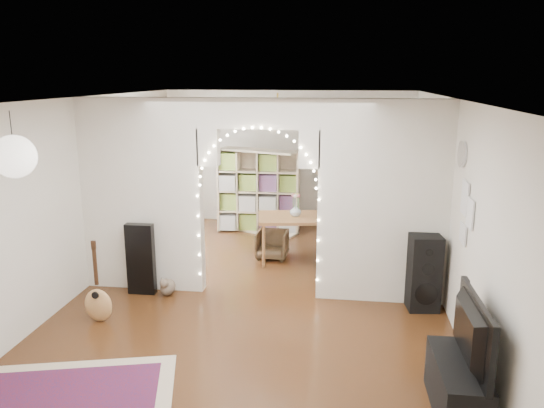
# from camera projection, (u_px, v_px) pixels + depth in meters

# --- Properties ---
(floor) EXTENTS (7.50, 7.50, 0.00)m
(floor) POSITION_uv_depth(u_px,v_px,m) (259.00, 292.00, 7.49)
(floor) COLOR black
(floor) RESTS_ON ground
(ceiling) EXTENTS (5.00, 7.50, 0.02)m
(ceiling) POSITION_uv_depth(u_px,v_px,m) (258.00, 98.00, 6.86)
(ceiling) COLOR white
(ceiling) RESTS_ON wall_back
(wall_back) EXTENTS (5.00, 0.02, 2.70)m
(wall_back) POSITION_uv_depth(u_px,v_px,m) (288.00, 158.00, 10.78)
(wall_back) COLOR silver
(wall_back) RESTS_ON floor
(wall_front) EXTENTS (5.00, 0.02, 2.70)m
(wall_front) POSITION_uv_depth(u_px,v_px,m) (170.00, 324.00, 3.56)
(wall_front) COLOR silver
(wall_front) RESTS_ON floor
(wall_left) EXTENTS (0.02, 7.50, 2.70)m
(wall_left) POSITION_uv_depth(u_px,v_px,m) (85.00, 194.00, 7.50)
(wall_left) COLOR silver
(wall_left) RESTS_ON floor
(wall_right) EXTENTS (0.02, 7.50, 2.70)m
(wall_right) POSITION_uv_depth(u_px,v_px,m) (450.00, 205.00, 6.84)
(wall_right) COLOR silver
(wall_right) RESTS_ON floor
(divider_wall) EXTENTS (5.00, 0.20, 2.70)m
(divider_wall) POSITION_uv_depth(u_px,v_px,m) (259.00, 194.00, 7.16)
(divider_wall) COLOR silver
(divider_wall) RESTS_ON floor
(fairy_lights) EXTENTS (1.64, 0.04, 1.60)m
(fairy_lights) POSITION_uv_depth(u_px,v_px,m) (257.00, 187.00, 7.00)
(fairy_lights) COLOR #FFEABF
(fairy_lights) RESTS_ON divider_wall
(window) EXTENTS (0.04, 1.20, 1.40)m
(window) POSITION_uv_depth(u_px,v_px,m) (135.00, 163.00, 9.20)
(window) COLOR white
(window) RESTS_ON wall_left
(wall_clock) EXTENTS (0.03, 0.31, 0.31)m
(wall_clock) POSITION_uv_depth(u_px,v_px,m) (463.00, 154.00, 6.09)
(wall_clock) COLOR white
(wall_clock) RESTS_ON wall_right
(picture_frames) EXTENTS (0.02, 0.50, 0.70)m
(picture_frames) POSITION_uv_depth(u_px,v_px,m) (466.00, 213.00, 5.85)
(picture_frames) COLOR white
(picture_frames) RESTS_ON wall_right
(paper_lantern) EXTENTS (0.40, 0.40, 0.40)m
(paper_lantern) POSITION_uv_depth(u_px,v_px,m) (14.00, 157.00, 4.90)
(paper_lantern) COLOR white
(paper_lantern) RESTS_ON ceiling
(ceiling_fan) EXTENTS (1.10, 1.10, 0.30)m
(ceiling_fan) POSITION_uv_depth(u_px,v_px,m) (278.00, 111.00, 8.85)
(ceiling_fan) COLOR gold
(ceiling_fan) RESTS_ON ceiling
(guitar_case) EXTENTS (0.39, 0.13, 1.01)m
(guitar_case) POSITION_uv_depth(u_px,v_px,m) (141.00, 259.00, 7.35)
(guitar_case) COLOR black
(guitar_case) RESTS_ON floor
(acoustic_guitar) EXTENTS (0.36, 0.15, 0.89)m
(acoustic_guitar) POSITION_uv_depth(u_px,v_px,m) (97.00, 292.00, 6.51)
(acoustic_guitar) COLOR tan
(acoustic_guitar) RESTS_ON floor
(tabby_cat) EXTENTS (0.20, 0.46, 0.30)m
(tabby_cat) POSITION_uv_depth(u_px,v_px,m) (167.00, 286.00, 7.37)
(tabby_cat) COLOR brown
(tabby_cat) RESTS_ON floor
(floor_speaker) EXTENTS (0.43, 0.39, 1.00)m
(floor_speaker) POSITION_uv_depth(u_px,v_px,m) (424.00, 273.00, 6.84)
(floor_speaker) COLOR black
(floor_speaker) RESTS_ON floor
(media_console) EXTENTS (0.42, 1.01, 0.50)m
(media_console) POSITION_uv_depth(u_px,v_px,m) (457.00, 388.00, 4.75)
(media_console) COLOR black
(media_console) RESTS_ON floor
(tv) EXTENTS (0.16, 1.08, 0.62)m
(tv) POSITION_uv_depth(u_px,v_px,m) (462.00, 331.00, 4.62)
(tv) COLOR black
(tv) RESTS_ON media_console
(bookcase) EXTENTS (1.61, 0.91, 1.61)m
(bookcase) POSITION_uv_depth(u_px,v_px,m) (259.00, 191.00, 10.26)
(bookcase) COLOR tan
(bookcase) RESTS_ON floor
(dining_table) EXTENTS (1.31, 0.98, 0.76)m
(dining_table) POSITION_uv_depth(u_px,v_px,m) (295.00, 221.00, 8.63)
(dining_table) COLOR brown
(dining_table) RESTS_ON floor
(flower_vase) EXTENTS (0.21, 0.21, 0.19)m
(flower_vase) POSITION_uv_depth(u_px,v_px,m) (296.00, 211.00, 8.59)
(flower_vase) COLOR silver
(flower_vase) RESTS_ON dining_table
(dining_chair_left) EXTENTS (0.52, 0.54, 0.47)m
(dining_chair_left) POSITION_uv_depth(u_px,v_px,m) (272.00, 245.00, 8.85)
(dining_chair_left) COLOR #4B3A25
(dining_chair_left) RESTS_ON floor
(dining_chair_right) EXTENTS (0.65, 0.66, 0.49)m
(dining_chair_right) POSITION_uv_depth(u_px,v_px,m) (354.00, 258.00, 8.17)
(dining_chair_right) COLOR #4B3A25
(dining_chair_right) RESTS_ON floor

